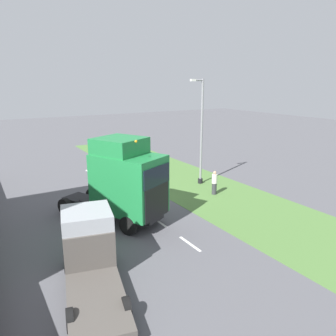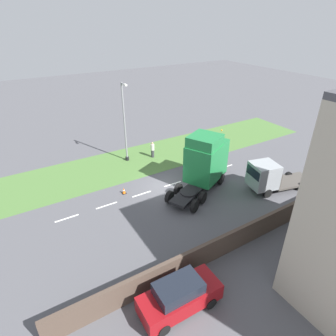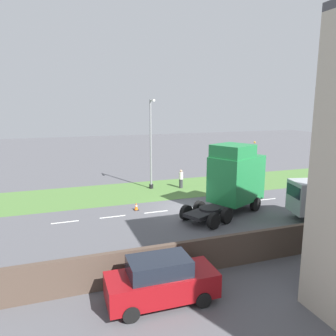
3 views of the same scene
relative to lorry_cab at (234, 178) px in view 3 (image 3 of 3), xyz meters
name	(u,v)px [view 3 (image 3 of 3)]	position (x,y,z in m)	size (l,w,h in m)	color
ground_plane	(185,209)	(-1.64, -3.17, -2.49)	(120.00, 120.00, 0.00)	#515156
grass_verge	(160,189)	(-7.64, -3.17, -2.49)	(7.00, 44.00, 0.01)	#4C7538
lane_markings	(176,210)	(-1.64, -3.87, -2.49)	(0.16, 17.80, 0.00)	white
boundary_wall	(254,247)	(7.36, -3.17, -1.68)	(0.25, 24.00, 1.62)	#4C3D33
lorry_cab	(234,178)	(0.00, 0.00, 0.00)	(5.20, 7.12, 5.11)	black
flatbed_truck	(315,200)	(3.54, 4.15, -1.05)	(3.36, 6.37, 2.73)	#999EA3
parked_car	(161,281)	(9.08, -8.61, -1.56)	(1.91, 4.41, 1.90)	maroon
lamp_post	(151,149)	(-8.21, -3.87, 1.25)	(1.31, 0.38, 8.19)	black
pedestrian	(181,179)	(-7.51, -1.18, -1.63)	(0.39, 0.39, 1.76)	#333338
traffic_cone_lead	(136,206)	(-2.53, -6.75, -2.21)	(0.36, 0.36, 0.58)	black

